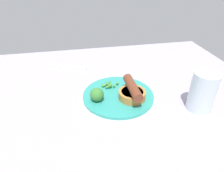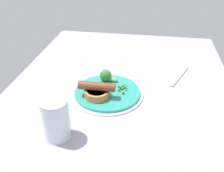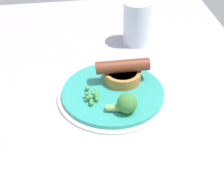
% 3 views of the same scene
% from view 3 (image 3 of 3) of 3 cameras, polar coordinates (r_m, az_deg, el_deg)
% --- Properties ---
extents(dining_table, '(1.10, 0.80, 0.03)m').
position_cam_3_polar(dining_table, '(0.80, -2.21, -4.46)').
color(dining_table, '#9E99AD').
rests_on(dining_table, ground).
extents(dinner_plate, '(0.24, 0.24, 0.01)m').
position_cam_3_polar(dinner_plate, '(0.82, 0.13, -1.25)').
color(dinner_plate, silver).
rests_on(dinner_plate, dining_table).
extents(sausage_pudding, '(0.08, 0.12, 0.05)m').
position_cam_3_polar(sausage_pudding, '(0.84, 1.62, 2.11)').
color(sausage_pudding, '#AD7538').
rests_on(sausage_pudding, dinner_plate).
extents(pea_pile, '(0.06, 0.03, 0.02)m').
position_cam_3_polar(pea_pile, '(0.79, -2.98, -1.44)').
color(pea_pile, '#4C9735').
rests_on(pea_pile, dinner_plate).
extents(broccoli_floret_near, '(0.04, 0.06, 0.04)m').
position_cam_3_polar(broccoli_floret_near, '(0.75, 2.14, -2.70)').
color(broccoli_floret_near, '#387A33').
rests_on(broccoli_floret_near, dinner_plate).
extents(drinking_glass, '(0.07, 0.07, 0.12)m').
position_cam_3_polar(drinking_glass, '(0.99, 3.79, 9.64)').
color(drinking_glass, silver).
rests_on(drinking_glass, dining_table).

